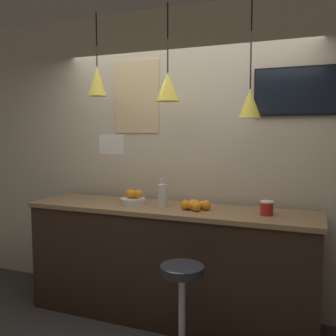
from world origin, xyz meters
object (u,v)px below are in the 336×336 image
(bar_stool, at_px, (182,300))
(juice_bottle, at_px, (162,195))
(mounted_tv, at_px, (301,91))
(spread_jar, at_px, (267,208))
(fruit_bowl, at_px, (133,199))

(bar_stool, relative_size, juice_bottle, 2.95)
(mounted_tv, bearing_deg, spread_jar, -119.35)
(bar_stool, height_order, juice_bottle, juice_bottle)
(juice_bottle, distance_m, spread_jar, 0.91)
(juice_bottle, relative_size, mounted_tv, 0.32)
(bar_stool, distance_m, spread_jar, 0.99)
(fruit_bowl, relative_size, spread_jar, 1.99)
(bar_stool, distance_m, fruit_bowl, 1.10)
(juice_bottle, bearing_deg, mounted_tv, 18.80)
(fruit_bowl, bearing_deg, mounted_tv, 15.13)
(fruit_bowl, xyz_separation_m, juice_bottle, (0.29, 0.00, 0.06))
(spread_jar, bearing_deg, fruit_bowl, -179.98)
(bar_stool, xyz_separation_m, spread_jar, (0.51, 0.60, 0.60))
(bar_stool, height_order, mounted_tv, mounted_tv)
(bar_stool, distance_m, juice_bottle, 0.97)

